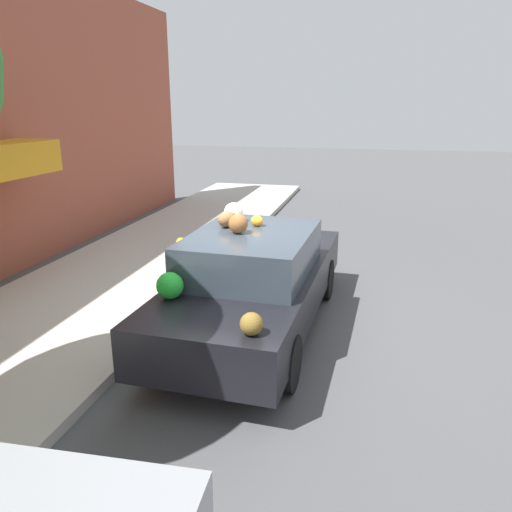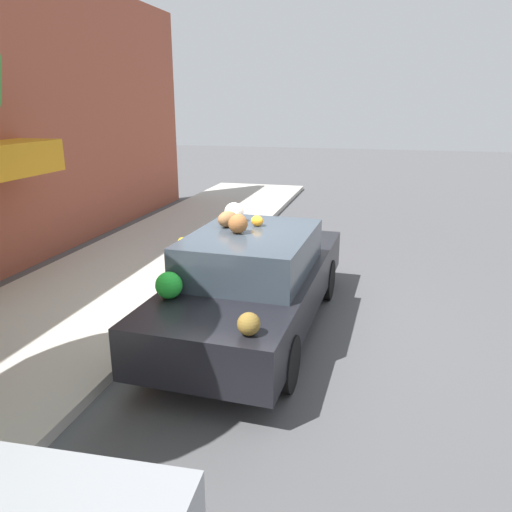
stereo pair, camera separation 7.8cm
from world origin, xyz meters
name	(u,v)px [view 1 (the left image)]	position (x,y,z in m)	size (l,w,h in m)	color
ground_plane	(246,327)	(0.00, 0.00, 0.00)	(60.00, 60.00, 0.00)	#4C4C4F
sidewalk_curb	(77,306)	(0.00, 2.70, 0.07)	(24.00, 3.20, 0.13)	#B2ADA3
fire_hydrant	(182,257)	(1.52, 1.56, 0.48)	(0.20, 0.20, 0.70)	gold
art_car	(255,279)	(-0.03, -0.14, 0.76)	(4.65, 1.88, 1.72)	black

